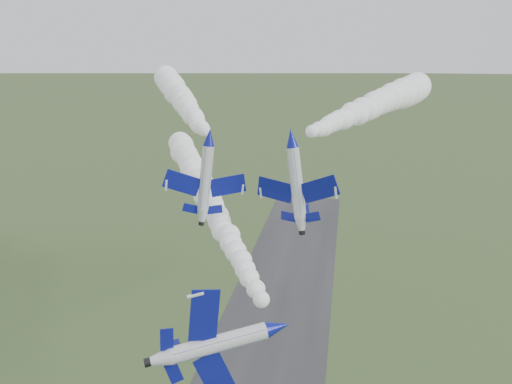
% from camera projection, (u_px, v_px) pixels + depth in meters
% --- Properties ---
extents(jet_lead, '(7.27, 13.36, 11.51)m').
position_uv_depth(jet_lead, '(279.00, 328.00, 54.31)').
color(jet_lead, silver).
extents(smoke_trail_jet_lead, '(37.11, 74.04, 5.21)m').
position_uv_depth(smoke_trail_jet_lead, '(205.00, 193.00, 94.13)').
color(smoke_trail_jet_lead, white).
extents(jet_pair_left, '(11.16, 12.90, 3.37)m').
position_uv_depth(jet_pair_left, '(210.00, 137.00, 75.51)').
color(jet_pair_left, silver).
extents(smoke_trail_jet_pair_left, '(27.68, 57.71, 5.55)m').
position_uv_depth(smoke_trail_jet_pair_left, '(181.00, 99.00, 106.22)').
color(smoke_trail_jet_pair_left, white).
extents(jet_pair_right, '(11.91, 13.83, 3.74)m').
position_uv_depth(jet_pair_right, '(291.00, 138.00, 74.18)').
color(jet_pair_right, silver).
extents(smoke_trail_jet_pair_right, '(24.76, 51.55, 5.90)m').
position_uv_depth(smoke_trail_jet_pair_right, '(375.00, 105.00, 98.24)').
color(smoke_trail_jet_pair_right, white).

